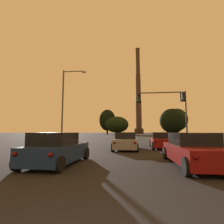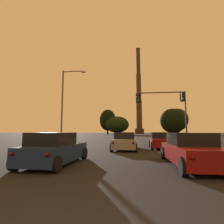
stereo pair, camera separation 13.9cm
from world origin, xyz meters
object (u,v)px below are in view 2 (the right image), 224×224
Objects in this scene: hatchback_left_lane_second at (55,149)px; traffic_light_overhead_right at (169,103)px; smokestack at (139,99)px; sedan_center_lane_front at (125,141)px; sedan_right_lane_second at (191,150)px; sedan_right_lane_front at (161,141)px; street_lamp at (66,99)px.

hatchback_left_lane_second is 17.32m from traffic_light_overhead_right.
sedan_center_lane_front is at bearing -92.86° from smokestack.
sedan_right_lane_second is 0.99× the size of sedan_right_lane_front.
sedan_center_lane_front is 1.00× the size of sedan_right_lane_second.
street_lamp is at bearing 112.20° from hatchback_left_lane_second.
traffic_light_overhead_right is at bearing -90.01° from smokestack.
smokestack is (2.06, 104.21, 23.19)m from sedan_right_lane_front.
street_lamp reaches higher than sedan_right_lane_second.
sedan_center_lane_front is 7.56m from sedan_right_lane_second.
smokestack reaches higher than sedan_right_lane_front.
traffic_light_overhead_right is at bearing 63.03° from hatchback_left_lane_second.
sedan_center_lane_front is at bearing -38.28° from street_lamp.
sedan_right_lane_second is at bearing -98.10° from traffic_light_overhead_right.
smokestack is (5.29, 105.86, 23.19)m from sedan_center_lane_front.
street_lamp is 0.15× the size of smokestack.
hatchback_left_lane_second is (-6.09, -8.83, -0.00)m from sedan_right_lane_front.
smokestack is at bearing 87.92° from hatchback_left_lane_second.
sedan_right_lane_front is 10.73m from hatchback_left_lane_second.
traffic_light_overhead_right is 0.11× the size of smokestack.
sedan_center_lane_front is 10.13m from traffic_light_overhead_right.
sedan_right_lane_second is 8.47m from sedan_right_lane_front.
sedan_right_lane_front is 7.56m from traffic_light_overhead_right.
street_lamp reaches higher than sedan_center_lane_front.
street_lamp is (-10.97, 12.93, 5.02)m from sedan_right_lane_second.
street_lamp is at bearing 141.39° from sedan_center_lane_front.
sedan_center_lane_front is 3.63m from sedan_right_lane_front.
sedan_center_lane_front is 11.05m from street_lamp.
hatchback_left_lane_second reaches higher than sedan_right_lane_second.
sedan_center_lane_front is 7.73m from hatchback_left_lane_second.
sedan_right_lane_front is 0.73× the size of traffic_light_overhead_right.
street_lamp is (-4.88, 13.29, 5.02)m from hatchback_left_lane_second.
hatchback_left_lane_second reaches higher than sedan_right_lane_front.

